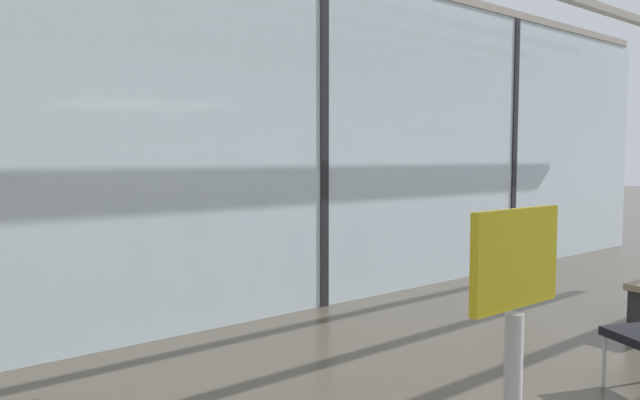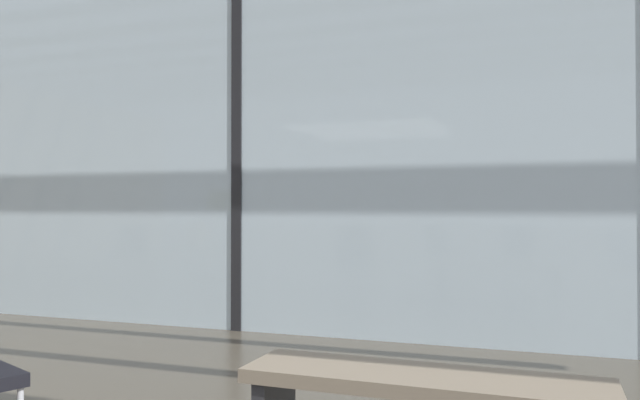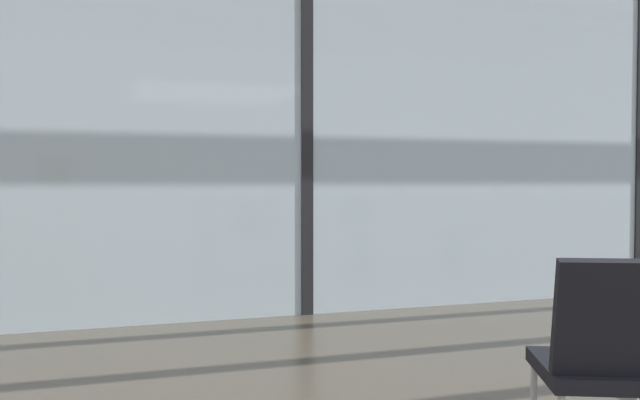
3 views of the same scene
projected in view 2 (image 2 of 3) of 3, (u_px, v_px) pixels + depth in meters
glass_curtain_wall at (239, 143)px, 5.86m from camera, size 14.00×0.08×3.56m
window_mullion_1 at (239, 143)px, 5.86m from camera, size 0.10×0.12×3.56m
parked_airplane at (337, 168)px, 11.27m from camera, size 13.88×3.80×3.80m
waiting_bench at (423, 400)px, 2.54m from camera, size 1.51×0.43×0.47m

